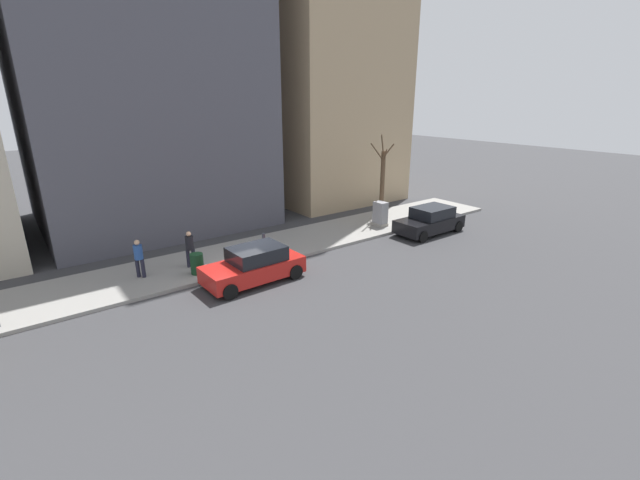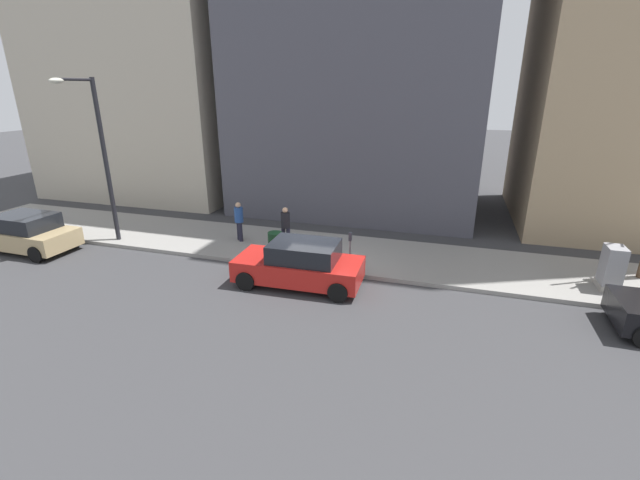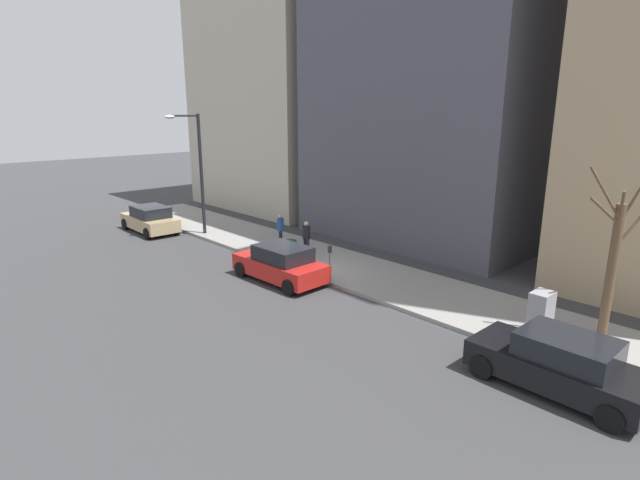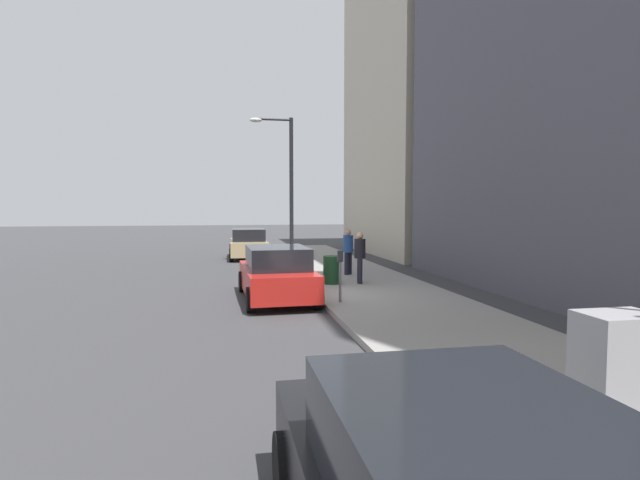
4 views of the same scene
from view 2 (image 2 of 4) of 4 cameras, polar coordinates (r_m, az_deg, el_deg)
The scene contains 12 objects.
ground_plane at distance 15.42m, azimuth -0.85°, elevation -4.37°, with size 120.00×120.00×0.00m, color #38383A.
sidewalk at distance 17.15m, azimuth 1.20°, elevation -1.53°, with size 4.00×36.00×0.15m, color gray.
parked_car_red at distance 14.24m, azimuth -2.66°, elevation -3.26°, with size 2.03×4.25×1.52m.
parked_car_tan at distance 20.98m, azimuth -34.66°, elevation 0.77°, with size 1.98×4.23×1.52m.
parking_meter at distance 15.15m, azimuth 4.04°, elevation -0.86°, with size 0.14×0.10×1.35m.
utility_box at distance 16.50m, azimuth 34.36°, elevation -3.15°, with size 0.83×0.61×1.43m.
streetlamp at distance 19.21m, azimuth -27.45°, elevation 10.76°, with size 1.97×0.32×6.50m.
trash_bin at distance 16.58m, azimuth -5.98°, elevation -0.47°, with size 0.56×0.56×0.90m, color #14381E.
pedestrian_near_meter at distance 17.19m, azimuth -4.62°, elevation 2.02°, with size 0.36×0.39×1.66m.
pedestrian_midblock at distance 18.19m, azimuth -10.75°, elevation 2.74°, with size 0.36×0.36×1.66m.
office_block_center at distance 25.71m, azimuth 6.74°, elevation 27.47°, with size 12.21×12.21×19.62m, color #4C4C56.
office_tower_right at distance 30.54m, azimuth -20.27°, elevation 23.85°, with size 11.64×11.64×18.15m, color #BCB29E.
Camera 2 is at (-13.38, -4.36, 6.29)m, focal length 24.00 mm.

